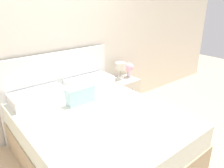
# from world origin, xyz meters

# --- Properties ---
(ground_plane) EXTENTS (12.00, 12.00, 0.00)m
(ground_plane) POSITION_xyz_m (0.00, 0.00, 0.00)
(ground_plane) COLOR #CCB28E
(wall_back) EXTENTS (8.00, 0.06, 2.60)m
(wall_back) POSITION_xyz_m (0.00, 0.07, 1.30)
(wall_back) COLOR silver
(wall_back) RESTS_ON ground_plane
(bed) EXTENTS (1.67, 1.99, 1.18)m
(bed) POSITION_xyz_m (0.00, -0.93, 0.34)
(bed) COLOR tan
(bed) RESTS_ON ground_plane
(nightstand) EXTENTS (0.41, 0.38, 0.56)m
(nightstand) POSITION_xyz_m (1.16, -0.20, 0.28)
(nightstand) COLOR silver
(nightstand) RESTS_ON ground_plane
(table_lamp) EXTENTS (0.17, 0.17, 0.30)m
(table_lamp) POSITION_xyz_m (1.10, -0.14, 0.76)
(table_lamp) COLOR white
(table_lamp) RESTS_ON nightstand
(flower_vase) EXTENTS (0.16, 0.16, 0.26)m
(flower_vase) POSITION_xyz_m (1.30, -0.15, 0.72)
(flower_vase) COLOR silver
(flower_vase) RESTS_ON nightstand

